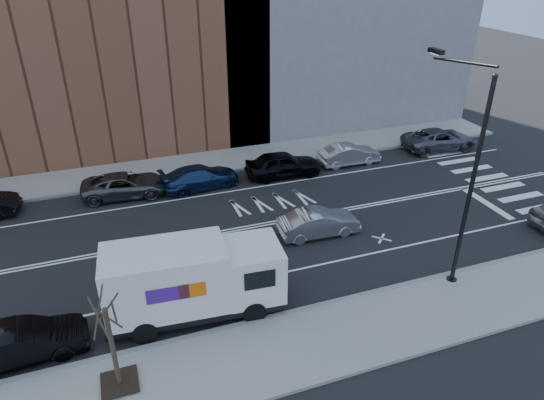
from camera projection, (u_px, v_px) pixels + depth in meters
ground at (247, 227)px, 25.18m from camera, size 120.00×120.00×0.00m
sidewalk_near at (318, 342)px, 17.82m from camera, size 44.00×3.60×0.15m
sidewalk_far at (209, 162)px, 32.47m from camera, size 44.00×3.60×0.15m
curb_near at (299, 311)px, 19.31m from camera, size 44.00×0.25×0.17m
curb_far at (215, 173)px, 30.96m from camera, size 44.00×0.25×0.17m
crosswalk at (495, 182)px, 29.94m from camera, size 3.00×14.00×0.01m
road_markings at (247, 227)px, 25.18m from camera, size 40.00×8.60×0.01m
streetlight at (465, 172)px, 19.13m from camera, size 0.44×4.02×9.34m
street_tree at (114, 355)px, 15.43m from camera, size 1.20×1.20×3.75m
fedex_van at (193, 279)px, 18.59m from camera, size 7.05×2.88×3.15m
far_parked_c at (125, 185)px, 28.05m from camera, size 5.07×2.68×1.36m
far_parked_d at (200, 177)px, 29.00m from camera, size 4.93×2.49×1.37m
far_parked_e at (283, 164)px, 30.40m from camera, size 4.82×2.17×1.61m
far_parked_f at (349, 154)px, 32.13m from camera, size 4.14×1.47×1.36m
far_parked_g at (439, 139)px, 34.48m from camera, size 5.47×2.85×1.47m
driving_sedan at (319, 223)px, 24.26m from camera, size 4.17×1.57×1.36m
near_parked_rear_a at (23, 343)px, 16.93m from camera, size 4.34×1.72×1.41m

